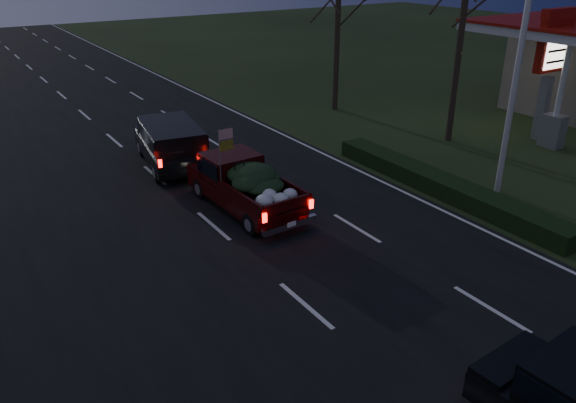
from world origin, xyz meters
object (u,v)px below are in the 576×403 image
light_pole (524,30)px  pickup_truck (244,182)px  gas_price_pylon (553,53)px  lead_suv (171,140)px

light_pole → pickup_truck: (-8.04, 3.63, -4.55)m
light_pole → gas_price_pylon: light_pole is taller
gas_price_pylon → lead_suv: gas_price_pylon is taller
pickup_truck → light_pole: bearing=-26.3°
light_pole → pickup_truck: 9.93m
pickup_truck → lead_suv: 4.99m
gas_price_pylon → lead_suv: bearing=159.5°
gas_price_pylon → pickup_truck: bearing=177.5°
gas_price_pylon → pickup_truck: 14.83m
lead_suv → pickup_truck: bearing=-75.3°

